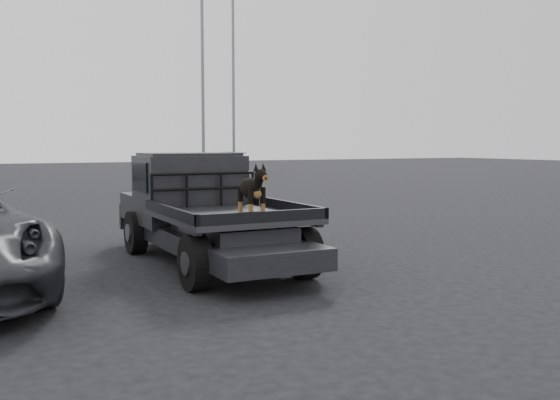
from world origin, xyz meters
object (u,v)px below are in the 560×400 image
flatbed_ute (209,236)px  distant_car_b (228,163)px  floodlight_mid (202,52)px  floodlight_far (233,48)px  dog (251,192)px

flatbed_ute → distant_car_b: (11.72, 27.86, 0.26)m
distant_car_b → floodlight_mid: bearing=-100.1°
floodlight_mid → floodlight_far: floodlight_far is taller
distant_car_b → floodlight_far: bearing=73.7°
dog → flatbed_ute: bearing=89.9°
flatbed_ute → dog: size_ratio=7.30×
dog → floodlight_far: bearing=67.7°
dog → floodlight_mid: floodlight_mid is taller
flatbed_ute → distant_car_b: bearing=67.2°
distant_car_b → floodlight_far: floodlight_far is taller
dog → floodlight_mid: 28.33m
flatbed_ute → floodlight_far: floodlight_far is taller
flatbed_ute → floodlight_far: size_ratio=0.36×
dog → floodlight_far: 33.33m
distant_car_b → floodlight_far: size_ratio=0.33×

